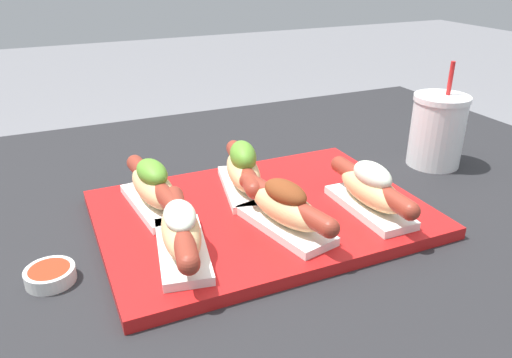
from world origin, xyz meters
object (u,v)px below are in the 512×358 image
Objects in this scene: hot_dog_2 at (371,189)px; drink_cup at (437,130)px; hot_dog_0 at (181,231)px; sauce_bowl at (50,274)px; serving_tray at (261,214)px; hot_dog_1 at (285,207)px; hot_dog_3 at (153,187)px; hot_dog_4 at (243,170)px.

drink_cup is (0.24, 0.13, 0.01)m from hot_dog_2.
sauce_bowl is (-0.16, 0.03, -0.04)m from hot_dog_0.
hot_dog_0 is at bearing -154.06° from serving_tray.
hot_dog_1 is 0.40m from drink_cup.
hot_dog_3 reaches higher than serving_tray.
serving_tray is 2.44× the size of hot_dog_1.
serving_tray is at bearing 6.95° from sauce_bowl.
hot_dog_1 is 1.00× the size of drink_cup.
hot_dog_3 reaches higher than hot_dog_1.
hot_dog_3 is (-0.29, 0.14, -0.00)m from hot_dog_2.
hot_dog_0 is at bearing 179.75° from hot_dog_2.
hot_dog_2 is at bearing -1.45° from hot_dog_1.
hot_dog_2 is 0.28m from drink_cup.
sauce_bowl is at bearing -171.93° from drink_cup.
hot_dog_4 is (0.14, -0.00, 0.00)m from hot_dog_3.
hot_dog_2 is 0.32m from hot_dog_3.
hot_dog_0 is 1.01× the size of hot_dog_1.
sauce_bowl is at bearing 174.28° from hot_dog_1.
sauce_bowl is at bearing -173.05° from serving_tray.
drink_cup reaches higher than hot_dog_3.
serving_tray is 2.45× the size of drink_cup.
hot_dog_0 is 0.99× the size of hot_dog_3.
hot_dog_1 is at bearing -42.40° from hot_dog_3.
serving_tray is 0.08m from hot_dog_1.
sauce_bowl is 0.31× the size of drink_cup.
drink_cup reaches higher than sauce_bowl.
hot_dog_1 is 0.98× the size of hot_dog_2.
serving_tray is 2.43× the size of hot_dog_0.
hot_dog_0 is 0.17m from sauce_bowl.
hot_dog_4 is at bearing 178.94° from drink_cup.
hot_dog_1 is at bearing -86.52° from serving_tray.
drink_cup is (0.53, 0.13, 0.02)m from hot_dog_0.
hot_dog_2 is at bearing -43.86° from hot_dog_4.
hot_dog_0 is 1.01× the size of drink_cup.
drink_cup reaches higher than hot_dog_1.
hot_dog_0 is (-0.14, -0.07, 0.04)m from serving_tray.
drink_cup is (0.53, -0.01, 0.01)m from hot_dog_3.
hot_dog_0 is 3.23× the size of sauce_bowl.
hot_dog_4 is (0.14, 0.14, 0.00)m from hot_dog_0.
hot_dog_4 reaches higher than hot_dog_0.
hot_dog_2 is at bearing -26.32° from serving_tray.
hot_dog_0 reaches higher than serving_tray.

